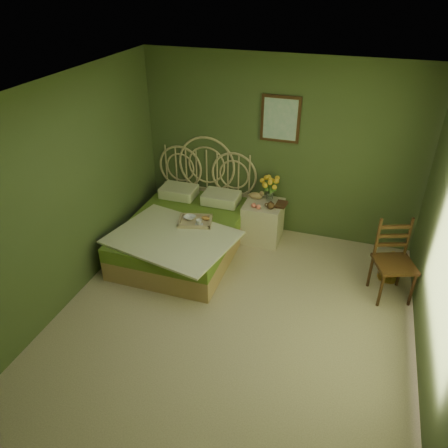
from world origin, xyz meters
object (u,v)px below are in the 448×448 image
(nightstand, at_px, (263,217))
(chair, at_px, (396,255))
(birdcage, at_px, (390,266))
(bed, at_px, (185,231))

(nightstand, height_order, chair, nightstand)
(nightstand, xyz_separation_m, birdcage, (1.80, -0.44, -0.17))
(nightstand, relative_size, chair, 1.03)
(bed, bearing_deg, nightstand, 32.09)
(nightstand, xyz_separation_m, chair, (1.80, -0.71, 0.19))
(nightstand, relative_size, birdcage, 2.63)
(bed, height_order, birdcage, bed)
(nightstand, distance_m, birdcage, 1.86)
(chair, distance_m, birdcage, 0.46)
(bed, bearing_deg, chair, -1.83)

